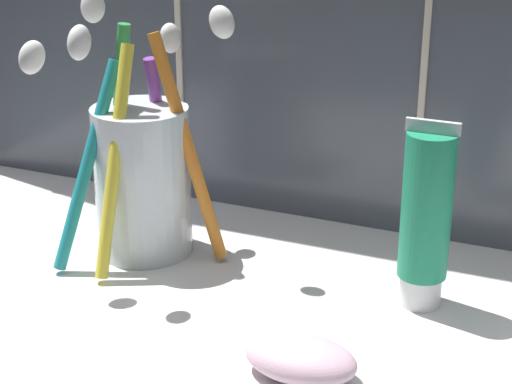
# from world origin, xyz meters

# --- Properties ---
(sink_counter) EXTENTS (0.80, 0.34, 0.02)m
(sink_counter) POSITION_xyz_m (0.00, 0.00, 0.01)
(sink_counter) COLOR white
(sink_counter) RESTS_ON ground
(toothbrush_cup) EXTENTS (0.12, 0.12, 0.19)m
(toothbrush_cup) POSITION_xyz_m (-0.16, 0.06, 0.08)
(toothbrush_cup) COLOR silver
(toothbrush_cup) RESTS_ON sink_counter
(toothpaste_tube) EXTENTS (0.03, 0.03, 0.13)m
(toothpaste_tube) POSITION_xyz_m (0.05, 0.06, 0.08)
(toothpaste_tube) COLOR white
(toothpaste_tube) RESTS_ON sink_counter
(soap_bar) EXTENTS (0.07, 0.04, 0.02)m
(soap_bar) POSITION_xyz_m (0.01, -0.05, 0.03)
(soap_bar) COLOR #DBB2C6
(soap_bar) RESTS_ON sink_counter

